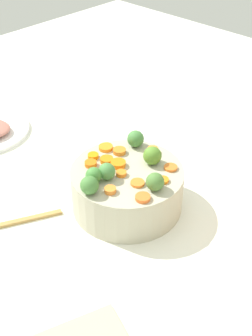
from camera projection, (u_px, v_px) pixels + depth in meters
tabletop at (123, 206)px, 1.13m from camera, size 2.40×2.40×0.02m
serving_bowl_carrots at (126, 189)px, 1.09m from camera, size 0.27×0.27×0.11m
carrot_slice_0 at (119, 151)px, 1.11m from camera, size 0.04×0.04×0.01m
carrot_slice_1 at (107, 160)px, 1.08m from camera, size 0.04×0.04×0.01m
carrot_slice_2 at (138, 183)px, 1.01m from camera, size 0.04×0.04×0.01m
carrot_slice_3 at (110, 190)px, 0.99m from camera, size 0.03×0.03×0.01m
carrot_slice_4 at (91, 164)px, 1.07m from camera, size 0.04×0.04×0.01m
carrot_slice_5 at (93, 156)px, 1.10m from camera, size 0.03×0.03×0.01m
carrot_slice_6 at (106, 147)px, 1.13m from camera, size 0.05×0.05×0.01m
carrot_slice_7 at (171, 168)px, 1.06m from camera, size 0.03×0.03×0.01m
carrot_slice_8 at (121, 173)px, 1.04m from camera, size 0.03×0.03×0.01m
carrot_slice_9 at (119, 164)px, 1.07m from camera, size 0.04×0.04×0.01m
carrot_slice_10 at (153, 150)px, 1.12m from camera, size 0.03×0.03×0.01m
carrot_slice_11 at (143, 198)px, 0.97m from camera, size 0.04×0.04×0.01m
carrot_slice_12 at (163, 180)px, 1.02m from camera, size 0.03×0.03×0.01m
brussels_sprout_0 at (107, 171)px, 1.02m from camera, size 0.04×0.04×0.04m
brussels_sprout_1 at (94, 175)px, 1.01m from camera, size 0.04×0.04×0.04m
brussels_sprout_2 at (152, 156)px, 1.07m from camera, size 0.04×0.04×0.04m
brussels_sprout_3 at (155, 182)px, 0.99m from camera, size 0.04×0.04×0.04m
brussels_sprout_4 at (90, 185)px, 0.98m from camera, size 0.04×0.04×0.04m
brussels_sprout_5 at (136, 139)px, 1.13m from camera, size 0.04×0.04×0.04m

